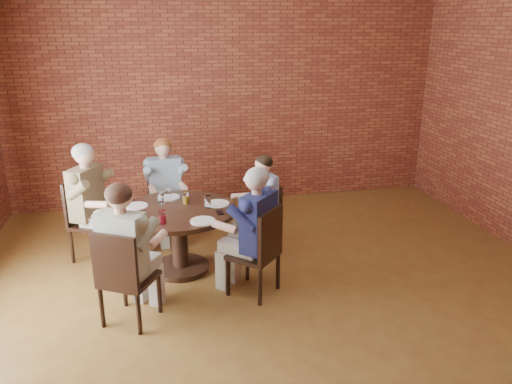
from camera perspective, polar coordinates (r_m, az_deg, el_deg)
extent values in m
plane|color=olive|center=(4.93, 3.18, -14.29)|extent=(7.00, 7.00, 0.00)
plane|color=brown|center=(7.63, -3.38, 11.31)|extent=(7.00, 0.00, 7.00)
cylinder|color=black|center=(5.85, -8.57, -8.50)|extent=(0.64, 0.64, 0.06)
cylinder|color=black|center=(5.71, -8.72, -5.65)|extent=(0.18, 0.18, 0.64)
cylinder|color=#331B12|center=(5.56, -8.91, -2.13)|extent=(1.28, 1.28, 0.05)
cube|color=black|center=(6.00, 0.55, -3.32)|extent=(0.46, 0.46, 0.04)
cube|color=black|center=(5.99, 2.03, -0.96)|extent=(0.13, 0.38, 0.44)
cylinder|color=black|center=(6.16, -1.45, -4.99)|extent=(0.04, 0.04, 0.41)
cylinder|color=black|center=(5.90, -0.20, -6.13)|extent=(0.04, 0.04, 0.41)
cylinder|color=black|center=(6.29, 1.24, -4.49)|extent=(0.04, 0.04, 0.41)
cylinder|color=black|center=(6.03, 2.59, -5.58)|extent=(0.04, 0.04, 0.41)
cube|color=black|center=(6.56, -10.16, -1.67)|extent=(0.46, 0.46, 0.04)
cube|color=black|center=(6.65, -10.52, 0.97)|extent=(0.42, 0.09, 0.48)
cylinder|color=black|center=(6.46, -11.39, -4.24)|extent=(0.04, 0.04, 0.41)
cylinder|color=black|center=(6.50, -8.25, -3.90)|extent=(0.04, 0.04, 0.41)
cylinder|color=black|center=(6.79, -11.77, -3.10)|extent=(0.04, 0.04, 0.41)
cylinder|color=black|center=(6.83, -8.77, -2.78)|extent=(0.04, 0.04, 0.41)
cube|color=black|center=(6.20, -17.98, -3.55)|extent=(0.62, 0.62, 0.04)
cube|color=black|center=(6.22, -19.83, -0.90)|extent=(0.25, 0.42, 0.52)
cylinder|color=black|center=(6.03, -17.25, -6.44)|extent=(0.04, 0.04, 0.41)
cylinder|color=black|center=(6.33, -15.28, -5.02)|extent=(0.04, 0.04, 0.41)
cylinder|color=black|center=(6.25, -20.31, -5.87)|extent=(0.04, 0.04, 0.41)
cylinder|color=black|center=(6.54, -18.26, -4.53)|extent=(0.04, 0.04, 0.41)
cube|color=black|center=(4.85, -14.28, -9.62)|extent=(0.61, 0.61, 0.04)
cube|color=black|center=(4.58, -15.88, -7.69)|extent=(0.41, 0.25, 0.51)
cylinder|color=black|center=(5.01, -11.00, -11.31)|extent=(0.04, 0.04, 0.41)
cylinder|color=black|center=(5.19, -14.81, -10.49)|extent=(0.04, 0.04, 0.41)
cylinder|color=black|center=(4.73, -13.25, -13.46)|extent=(0.04, 0.04, 0.41)
cylinder|color=black|center=(4.92, -17.22, -12.49)|extent=(0.04, 0.04, 0.41)
cube|color=black|center=(5.16, -0.32, -7.18)|extent=(0.62, 0.62, 0.04)
cube|color=black|center=(4.96, 1.67, -4.87)|extent=(0.33, 0.35, 0.50)
cylinder|color=black|center=(5.50, -1.00, -8.10)|extent=(0.04, 0.04, 0.41)
cylinder|color=black|center=(5.21, -3.23, -9.71)|extent=(0.04, 0.04, 0.41)
cylinder|color=black|center=(5.33, 2.53, -9.03)|extent=(0.04, 0.04, 0.41)
cylinder|color=black|center=(5.04, 0.44, -10.78)|extent=(0.04, 0.04, 0.41)
cylinder|color=white|center=(5.64, -4.40, -1.32)|extent=(0.26, 0.26, 0.01)
cylinder|color=white|center=(5.90, -9.91, -0.63)|extent=(0.26, 0.26, 0.01)
cylinder|color=white|center=(5.70, -13.55, -1.57)|extent=(0.26, 0.26, 0.01)
cylinder|color=white|center=(5.16, -6.10, -3.31)|extent=(0.26, 0.26, 0.01)
cylinder|color=white|center=(5.52, -5.54, -1.09)|extent=(0.07, 0.07, 0.14)
cylinder|color=white|center=(5.67, -8.04, -0.67)|extent=(0.07, 0.07, 0.14)
cylinder|color=white|center=(5.80, -9.94, -0.32)|extent=(0.07, 0.07, 0.14)
cylinder|color=white|center=(5.70, -10.78, -0.72)|extent=(0.07, 0.07, 0.14)
cylinder|color=white|center=(5.40, -10.73, -1.83)|extent=(0.07, 0.07, 0.14)
cylinder|color=white|center=(5.15, -10.63, -2.85)|extent=(0.07, 0.07, 0.14)
cube|color=black|center=(5.38, -4.14, -2.33)|extent=(0.08, 0.14, 0.01)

